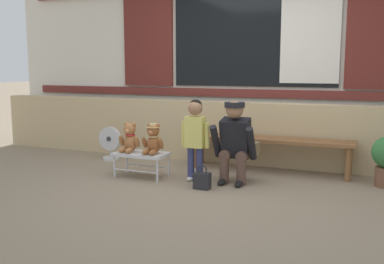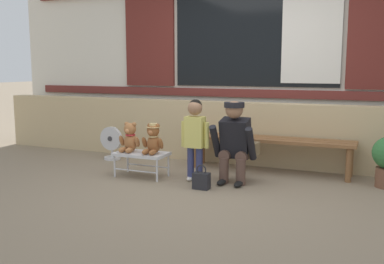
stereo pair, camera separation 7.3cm
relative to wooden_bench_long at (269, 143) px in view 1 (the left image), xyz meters
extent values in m
plane|color=#84725B|center=(-0.44, -1.06, -0.37)|extent=(60.00, 60.00, 0.00)
cube|color=tan|center=(-0.44, 0.37, 0.05)|extent=(8.11, 0.25, 0.85)
cube|color=silver|center=(-0.44, 0.89, 1.39)|extent=(8.28, 0.20, 3.52)
cube|color=maroon|center=(-0.44, 0.77, 0.58)|extent=(7.62, 0.04, 0.12)
cube|color=black|center=(-0.44, 0.78, 1.38)|extent=(2.40, 0.03, 1.40)
cube|color=silver|center=(0.36, 0.76, 1.38)|extent=(0.80, 0.02, 1.29)
cube|color=maroon|center=(-2.12, 0.77, 1.38)|extent=(0.84, 0.05, 1.43)
cube|color=maroon|center=(1.24, 0.77, 1.38)|extent=(0.84, 0.05, 1.43)
cube|color=brown|center=(0.00, -0.14, 0.05)|extent=(2.10, 0.11, 0.04)
cube|color=brown|center=(0.00, 0.00, 0.05)|extent=(2.10, 0.11, 0.04)
cube|color=brown|center=(0.00, 0.14, 0.05)|extent=(2.10, 0.11, 0.04)
cylinder|color=brown|center=(-0.97, -0.14, -0.17)|extent=(0.07, 0.07, 0.40)
cylinder|color=brown|center=(-0.97, 0.14, -0.17)|extent=(0.07, 0.07, 0.40)
cylinder|color=brown|center=(0.97, -0.14, -0.17)|extent=(0.07, 0.07, 0.40)
cylinder|color=brown|center=(0.97, 0.14, -0.17)|extent=(0.07, 0.07, 0.40)
cube|color=silver|center=(-1.36, -0.86, -0.09)|extent=(0.64, 0.36, 0.04)
cylinder|color=silver|center=(-1.65, -1.01, -0.24)|extent=(0.02, 0.02, 0.26)
cylinder|color=silver|center=(-1.65, -0.71, -0.24)|extent=(0.02, 0.02, 0.26)
cylinder|color=silver|center=(-1.07, -1.01, -0.24)|extent=(0.02, 0.02, 0.26)
cylinder|color=silver|center=(-1.07, -0.71, -0.24)|extent=(0.02, 0.02, 0.26)
cylinder|color=silver|center=(-1.36, -1.01, -0.27)|extent=(0.58, 0.02, 0.02)
cylinder|color=silver|center=(-1.36, -0.71, -0.27)|extent=(0.58, 0.02, 0.02)
ellipsoid|color=#A86B3D|center=(-1.52, -0.84, 0.04)|extent=(0.17, 0.14, 0.22)
sphere|color=#A86B3D|center=(-1.52, -0.85, 0.20)|extent=(0.15, 0.15, 0.15)
sphere|color=#E1955B|center=(-1.52, -0.91, 0.19)|extent=(0.06, 0.06, 0.06)
sphere|color=#A86B3D|center=(-1.58, -0.84, 0.26)|extent=(0.06, 0.06, 0.06)
ellipsoid|color=#A86B3D|center=(-1.63, -0.87, 0.06)|extent=(0.06, 0.11, 0.16)
ellipsoid|color=#A86B3D|center=(-1.57, -0.96, -0.04)|extent=(0.06, 0.15, 0.06)
sphere|color=#A86B3D|center=(-1.47, -0.84, 0.26)|extent=(0.06, 0.06, 0.06)
ellipsoid|color=#A86B3D|center=(-1.41, -0.87, 0.06)|extent=(0.06, 0.11, 0.16)
ellipsoid|color=#A86B3D|center=(-1.48, -0.96, -0.04)|extent=(0.06, 0.15, 0.06)
torus|color=red|center=(-1.52, -0.85, 0.13)|extent=(0.13, 0.13, 0.02)
ellipsoid|color=#93562D|center=(-1.20, -0.84, 0.04)|extent=(0.17, 0.14, 0.22)
sphere|color=#93562D|center=(-1.20, -0.85, 0.20)|extent=(0.15, 0.15, 0.15)
sphere|color=#C87B48|center=(-1.20, -0.91, 0.19)|extent=(0.06, 0.06, 0.06)
sphere|color=#93562D|center=(-1.26, -0.84, 0.26)|extent=(0.06, 0.06, 0.06)
ellipsoid|color=#93562D|center=(-1.31, -0.87, 0.06)|extent=(0.06, 0.11, 0.16)
ellipsoid|color=#93562D|center=(-1.25, -0.96, -0.04)|extent=(0.06, 0.15, 0.06)
sphere|color=#93562D|center=(-1.15, -0.84, 0.26)|extent=(0.06, 0.06, 0.06)
ellipsoid|color=#93562D|center=(-1.09, -0.87, 0.06)|extent=(0.06, 0.11, 0.16)
ellipsoid|color=#93562D|center=(-1.16, -0.96, -0.04)|extent=(0.06, 0.15, 0.06)
torus|color=#D6B775|center=(-1.20, -0.85, 0.13)|extent=(0.13, 0.13, 0.02)
cylinder|color=#D6B775|center=(-1.20, -0.85, 0.24)|extent=(0.17, 0.17, 0.01)
cylinder|color=#D6B775|center=(-1.20, -0.85, 0.27)|extent=(0.10, 0.10, 0.04)
cylinder|color=navy|center=(-0.75, -0.79, -0.15)|extent=(0.08, 0.08, 0.36)
ellipsoid|color=silver|center=(-0.75, -0.81, -0.35)|extent=(0.07, 0.12, 0.05)
cylinder|color=navy|center=(-0.64, -0.79, -0.15)|extent=(0.08, 0.08, 0.36)
ellipsoid|color=silver|center=(-0.64, -0.81, -0.35)|extent=(0.07, 0.12, 0.05)
cube|color=#DBD166|center=(-0.69, -0.79, 0.21)|extent=(0.22, 0.15, 0.36)
cylinder|color=#DBD166|center=(-0.84, -0.79, 0.18)|extent=(0.06, 0.06, 0.30)
cylinder|color=#DBD166|center=(-0.55, -0.79, 0.18)|extent=(0.06, 0.06, 0.30)
sphere|color=#9E7051|center=(-0.69, -0.79, 0.49)|extent=(0.17, 0.17, 0.17)
sphere|color=black|center=(-0.69, -0.78, 0.51)|extent=(0.16, 0.16, 0.16)
cylinder|color=brown|center=(-0.34, -0.76, -0.22)|extent=(0.11, 0.11, 0.30)
cylinder|color=brown|center=(-0.34, -0.62, -0.05)|extent=(0.13, 0.32, 0.13)
ellipsoid|color=black|center=(-0.34, -0.84, -0.34)|extent=(0.09, 0.20, 0.06)
cylinder|color=brown|center=(-0.14, -0.76, -0.22)|extent=(0.11, 0.11, 0.30)
cylinder|color=brown|center=(-0.14, -0.62, -0.05)|extent=(0.13, 0.32, 0.13)
ellipsoid|color=black|center=(-0.14, -0.84, -0.34)|extent=(0.09, 0.20, 0.06)
cube|color=black|center=(-0.24, -0.65, 0.15)|extent=(0.32, 0.30, 0.47)
cylinder|color=black|center=(-0.45, -0.75, 0.11)|extent=(0.08, 0.28, 0.40)
cylinder|color=black|center=(-0.03, -0.75, 0.11)|extent=(0.08, 0.28, 0.40)
sphere|color=#9E7051|center=(-0.24, -0.72, 0.48)|extent=(0.20, 0.20, 0.20)
cylinder|color=black|center=(-0.24, -0.72, 0.53)|extent=(0.23, 0.23, 0.06)
cube|color=brown|center=(-0.05, -0.56, 0.01)|extent=(0.10, 0.22, 0.16)
cube|color=#232328|center=(-0.49, -1.09, -0.28)|extent=(0.18, 0.11, 0.18)
torus|color=#232328|center=(-0.49, -1.09, -0.16)|extent=(0.11, 0.01, 0.11)
cylinder|color=silver|center=(-2.27, -0.14, -0.35)|extent=(0.24, 0.24, 0.04)
cylinder|color=silver|center=(-2.27, -0.14, -0.28)|extent=(0.04, 0.04, 0.10)
cylinder|color=silver|center=(-2.27, -0.16, -0.06)|extent=(0.34, 0.06, 0.34)
cylinder|color=#333338|center=(-2.27, -0.16, -0.06)|extent=(0.07, 0.08, 0.07)
camera|label=1|loc=(1.19, -5.42, 0.94)|focal=40.82mm
camera|label=2|loc=(1.26, -5.39, 0.94)|focal=40.82mm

